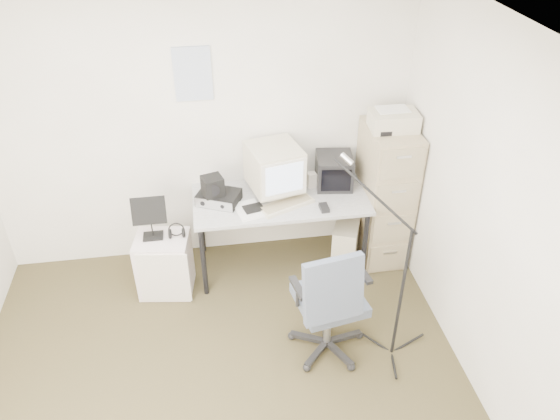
{
  "coord_description": "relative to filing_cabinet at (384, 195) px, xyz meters",
  "views": [
    {
      "loc": [
        0.02,
        -2.44,
        3.3
      ],
      "look_at": [
        0.55,
        0.95,
        0.95
      ],
      "focal_mm": 35.0,
      "sensor_mm": 36.0,
      "label": 1
    }
  ],
  "objects": [
    {
      "name": "floor",
      "position": [
        -1.58,
        -1.48,
        -0.66
      ],
      "size": [
        3.6,
        3.6,
        0.01
      ],
      "primitive_type": "cube",
      "color": "#443A21",
      "rests_on": "ground"
    },
    {
      "name": "ceiling",
      "position": [
        -1.58,
        -1.48,
        1.85
      ],
      "size": [
        3.6,
        3.6,
        0.01
      ],
      "primitive_type": "cube",
      "color": "white",
      "rests_on": "ground"
    },
    {
      "name": "wall_back",
      "position": [
        -1.58,
        0.32,
        0.6
      ],
      "size": [
        3.6,
        0.02,
        2.5
      ],
      "primitive_type": "cube",
      "color": "white",
      "rests_on": "ground"
    },
    {
      "name": "wall_right",
      "position": [
        0.22,
        -1.48,
        0.6
      ],
      "size": [
        0.02,
        3.6,
        2.5
      ],
      "primitive_type": "cube",
      "color": "white",
      "rests_on": "ground"
    },
    {
      "name": "wall_calendar",
      "position": [
        -1.6,
        0.31,
        1.1
      ],
      "size": [
        0.3,
        0.02,
        0.44
      ],
      "primitive_type": "cube",
      "color": "white",
      "rests_on": "wall_back"
    },
    {
      "name": "filing_cabinet",
      "position": [
        0.0,
        0.0,
        0.0
      ],
      "size": [
        0.4,
        0.6,
        1.3
      ],
      "primitive_type": "cube",
      "color": "gray",
      "rests_on": "floor"
    },
    {
      "name": "printer",
      "position": [
        0.0,
        0.0,
        0.72
      ],
      "size": [
        0.4,
        0.29,
        0.15
      ],
      "primitive_type": "cube",
      "rotation": [
        0.0,
        0.0,
        -0.06
      ],
      "color": "beige",
      "rests_on": "filing_cabinet"
    },
    {
      "name": "desk",
      "position": [
        -0.95,
        -0.03,
        -0.29
      ],
      "size": [
        1.5,
        0.7,
        0.73
      ],
      "primitive_type": "cube",
      "color": "silver",
      "rests_on": "floor"
    },
    {
      "name": "crt_monitor",
      "position": [
        -0.99,
        0.04,
        0.31
      ],
      "size": [
        0.5,
        0.51,
        0.45
      ],
      "primitive_type": "cube",
      "rotation": [
        0.0,
        0.0,
        0.23
      ],
      "color": "beige",
      "rests_on": "desk"
    },
    {
      "name": "crt_tv",
      "position": [
        -0.45,
        0.12,
        0.22
      ],
      "size": [
        0.35,
        0.37,
        0.28
      ],
      "primitive_type": "cube",
      "rotation": [
        0.0,
        0.0,
        -0.13
      ],
      "color": "black",
      "rests_on": "desk"
    },
    {
      "name": "desk_speaker",
      "position": [
        -0.65,
        0.11,
        0.15
      ],
      "size": [
        0.08,
        0.08,
        0.14
      ],
      "primitive_type": "cube",
      "rotation": [
        0.0,
        0.0,
        0.12
      ],
      "color": "beige",
      "rests_on": "desk"
    },
    {
      "name": "keyboard",
      "position": [
        -0.92,
        -0.16,
        0.09
      ],
      "size": [
        0.5,
        0.34,
        0.03
      ],
      "primitive_type": "cube",
      "rotation": [
        0.0,
        0.0,
        0.41
      ],
      "color": "beige",
      "rests_on": "desk"
    },
    {
      "name": "mouse",
      "position": [
        -0.62,
        -0.26,
        0.1
      ],
      "size": [
        0.07,
        0.12,
        0.04
      ],
      "primitive_type": "cube",
      "rotation": [
        0.0,
        0.0,
        0.03
      ],
      "color": "black",
      "rests_on": "desk"
    },
    {
      "name": "radio_receiver",
      "position": [
        -1.47,
        -0.01,
        0.13
      ],
      "size": [
        0.41,
        0.36,
        0.1
      ],
      "primitive_type": "cube",
      "rotation": [
        0.0,
        0.0,
        -0.43
      ],
      "color": "black",
      "rests_on": "desk"
    },
    {
      "name": "radio_speaker",
      "position": [
        -1.52,
        -0.03,
        0.26
      ],
      "size": [
        0.2,
        0.19,
        0.16
      ],
      "primitive_type": "cube",
      "rotation": [
        0.0,
        0.0,
        0.29
      ],
      "color": "black",
      "rests_on": "radio_receiver"
    },
    {
      "name": "papers",
      "position": [
        -1.24,
        -0.19,
        0.09
      ],
      "size": [
        0.26,
        0.31,
        0.02
      ],
      "primitive_type": "cube",
      "rotation": [
        0.0,
        0.0,
        0.24
      ],
      "color": "white",
      "rests_on": "desk"
    },
    {
      "name": "pc_tower",
      "position": [
        -0.34,
        -0.07,
        -0.43
      ],
      "size": [
        0.37,
        0.52,
        0.44
      ],
      "primitive_type": "cube",
      "rotation": [
        0.0,
        0.0,
        -0.38
      ],
      "color": "beige",
      "rests_on": "floor"
    },
    {
      "name": "office_chair",
      "position": [
        -0.75,
        -1.09,
        -0.13
      ],
      "size": [
        0.7,
        0.7,
        1.05
      ],
      "primitive_type": "cube",
      "rotation": [
        0.0,
        0.0,
        0.18
      ],
      "color": "slate",
      "rests_on": "floor"
    },
    {
      "name": "side_cart",
      "position": [
        -1.98,
        -0.22,
        -0.38
      ],
      "size": [
        0.49,
        0.41,
        0.55
      ],
      "primitive_type": "cube",
      "rotation": [
        0.0,
        0.0,
        -0.15
      ],
      "color": "silver",
      "rests_on": "floor"
    },
    {
      "name": "music_stand",
      "position": [
        -2.05,
        -0.18,
        0.1
      ],
      "size": [
        0.28,
        0.15,
        0.4
      ],
      "primitive_type": "cube",
      "rotation": [
        0.0,
        0.0,
        -0.03
      ],
      "color": "black",
      "rests_on": "side_cart"
    },
    {
      "name": "headphones",
      "position": [
        -1.85,
        -0.21,
        -0.06
      ],
      "size": [
        0.15,
        0.15,
        0.03
      ],
      "primitive_type": "torus",
      "rotation": [
        0.0,
        0.0,
        -0.03
      ],
      "color": "black",
      "rests_on": "side_cart"
    },
    {
      "name": "mic_stand",
      "position": [
        -0.26,
        -1.22,
        0.12
      ],
      "size": [
        0.03,
        0.03,
        1.54
      ],
      "primitive_type": "cylinder",
      "rotation": [
        0.0,
        0.0,
        2.41
      ],
      "color": "black",
      "rests_on": "floor"
    }
  ]
}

